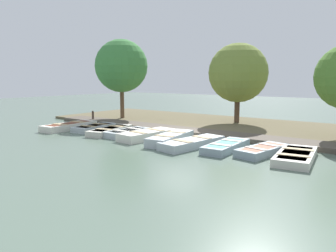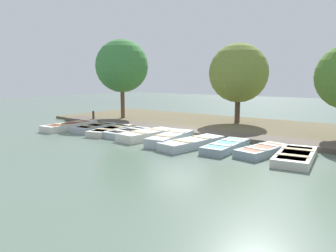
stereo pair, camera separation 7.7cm
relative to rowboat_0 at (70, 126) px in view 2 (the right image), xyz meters
The scene contains 16 objects.
ground_plane 6.92m from the rowboat_0, 104.25° to the left, with size 80.00×80.00×0.00m, color #566B5B.
shore_bank 9.48m from the rowboat_0, 134.99° to the left, with size 8.00×24.00×0.17m.
dock_walkway 7.34m from the rowboat_0, 114.07° to the left, with size 1.59×20.50×0.23m.
rowboat_0 is the anchor object (origin of this frame).
rowboat_1 1.64m from the rowboat_0, 111.89° to the left, with size 2.85×1.40×0.33m.
rowboat_2 3.12m from the rowboat_0, 97.40° to the left, with size 3.35×1.65×0.34m.
rowboat_3 4.39m from the rowboat_0, 95.83° to the left, with size 2.62×1.08×0.34m.
rowboat_4 5.83m from the rowboat_0, 93.16° to the left, with size 3.21×1.51×0.43m.
rowboat_5 7.36m from the rowboat_0, 91.80° to the left, with size 3.38×1.46×0.44m.
rowboat_6 8.71m from the rowboat_0, 90.18° to the left, with size 3.49×1.61×0.38m.
rowboat_7 10.21m from the rowboat_0, 91.92° to the left, with size 2.99×1.10×0.34m.
rowboat_8 11.76m from the rowboat_0, 92.34° to the left, with size 2.78×1.47×0.34m.
rowboat_9 13.09m from the rowboat_0, 91.30° to the left, with size 3.21×1.63×0.33m.
mooring_post_near 3.21m from the rowboat_0, 156.43° to the right, with size 0.15×0.15×0.81m.
park_tree_far_left 6.20m from the rowboat_0, behind, with size 3.75×3.75×5.78m.
park_tree_left 11.05m from the rowboat_0, 136.05° to the left, with size 3.78×3.78×5.27m.
Camera 2 is at (13.80, 9.68, 3.04)m, focal length 35.00 mm.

